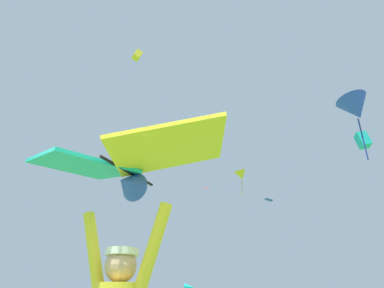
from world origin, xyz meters
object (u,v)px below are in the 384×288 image
Objects in this scene: distant_kite_blue_mid_right at (356,108)px; distant_kite_blue_high_right at (269,199)px; distant_kite_teal_low_left at (363,140)px; held_stunt_kite at (124,164)px; distant_kite_yellow_high_left at (241,175)px; distant_kite_red_overhead_distant at (206,188)px; distant_kite_red_far_center at (138,168)px; distant_kite_yellow_mid_left at (137,55)px.

distant_kite_blue_mid_right is 18.22m from distant_kite_blue_high_right.
distant_kite_teal_low_left is (3.61, 13.13, 4.43)m from distant_kite_blue_mid_right.
distant_kite_yellow_high_left reaches higher than held_stunt_kite.
distant_kite_yellow_high_left is 0.80× the size of distant_kite_blue_mid_right.
distant_kite_red_overhead_distant is at bearing 121.43° from distant_kite_blue_mid_right.
distant_kite_blue_mid_right is at bearing -77.06° from distant_kite_blue_high_right.
distant_kite_yellow_mid_left is at bearing -71.54° from distant_kite_red_far_center.
held_stunt_kite is at bearing -64.52° from distant_kite_yellow_mid_left.
distant_kite_blue_high_right is (9.34, 8.50, -0.71)m from distant_kite_red_far_center.
distant_kite_red_overhead_distant is (-9.43, 15.43, 2.28)m from distant_kite_blue_mid_right.
distant_kite_yellow_mid_left is (-11.33, 2.98, 7.55)m from distant_kite_blue_mid_right.
distant_kite_red_overhead_distant reaches higher than distant_kite_blue_high_right.
distant_kite_teal_low_left reaches higher than distant_kite_blue_high_right.
distant_kite_yellow_high_left is 8.35m from distant_kite_red_far_center.
distant_kite_red_overhead_distant is at bearing 57.45° from distant_kite_red_far_center.
distant_kite_teal_low_left is (8.38, 23.92, 10.70)m from held_stunt_kite.
distant_kite_blue_mid_right reaches higher than held_stunt_kite.
distant_kite_red_overhead_distant is at bearing 169.98° from distant_kite_teal_low_left.
held_stunt_kite is at bearing -91.41° from distant_kite_blue_high_right.
distant_kite_red_overhead_distant reaches higher than held_stunt_kite.
distant_kite_red_far_center reaches higher than held_stunt_kite.
distant_kite_teal_low_left is (14.94, 10.15, -3.12)m from distant_kite_yellow_mid_left.
distant_kite_red_far_center is at bearing 108.46° from distant_kite_yellow_mid_left.
distant_kite_teal_low_left is 1.52× the size of distant_kite_blue_high_right.
distant_kite_yellow_high_left is 0.97× the size of distant_kite_red_far_center.
distant_kite_blue_high_right is at bearing 22.91° from distant_kite_red_overhead_distant.
distant_kite_blue_high_right is at bearing 67.27° from distant_kite_yellow_high_left.
distant_kite_red_far_center is 17.61m from distant_kite_teal_low_left.
distant_kite_blue_mid_right is (6.01, -13.07, -2.37)m from distant_kite_yellow_high_left.
distant_kite_teal_low_left is at bearing -30.78° from distant_kite_blue_high_right.
distant_kite_red_overhead_distant is 5.88m from distant_kite_blue_high_right.
distant_kite_teal_low_left reaches higher than distant_kite_blue_mid_right.
held_stunt_kite is 1.99× the size of distant_kite_blue_high_right.
distant_kite_red_overhead_distant reaches higher than distant_kite_blue_mid_right.
distant_kite_red_far_center reaches higher than distant_kite_red_overhead_distant.
distant_kite_blue_mid_right is (13.41, -9.20, -2.21)m from distant_kite_red_far_center.
distant_kite_yellow_mid_left is at bearing -145.82° from distant_kite_teal_low_left.
distant_kite_red_far_center reaches higher than distant_kite_blue_high_right.
distant_kite_yellow_high_left is 3.20× the size of distant_kite_red_overhead_distant.
distant_kite_yellow_mid_left is 1.17× the size of distant_kite_red_overhead_distant.
distant_kite_red_far_center is 2.58× the size of distant_kite_blue_high_right.
distant_kite_yellow_mid_left reaches higher than distant_kite_red_far_center.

